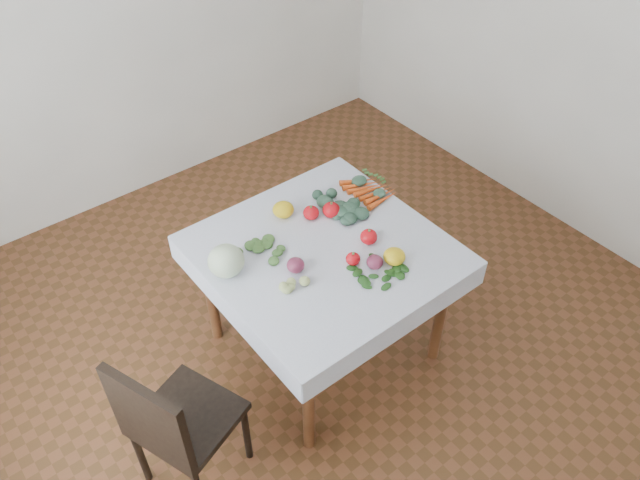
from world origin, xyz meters
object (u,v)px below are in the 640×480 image
object	(u,v)px
chair	(172,423)
cabbage	(226,261)
carrot_bunch	(371,190)
heirloom_back	(283,210)
table	(324,264)

from	to	relation	value
chair	cabbage	world-z (taller)	cabbage
cabbage	carrot_bunch	distance (m)	0.94
chair	cabbage	xyz separation A→B (m)	(0.55, 0.39, 0.32)
chair	cabbage	distance (m)	0.75
chair	heirloom_back	xyz separation A→B (m)	(1.01, 0.57, 0.28)
carrot_bunch	heirloom_back	bearing A→B (deg)	164.07
cabbage	heirloom_back	size ratio (longest dim) A/B	1.53
heirloom_back	cabbage	bearing A→B (deg)	-158.64
chair	carrot_bunch	distance (m)	1.58
chair	carrot_bunch	world-z (taller)	chair
chair	carrot_bunch	bearing A→B (deg)	16.10
chair	carrot_bunch	xyz separation A→B (m)	(1.49, 0.43, 0.26)
table	heirloom_back	bearing A→B (deg)	91.21
table	carrot_bunch	world-z (taller)	carrot_bunch
cabbage	chair	bearing A→B (deg)	-144.57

